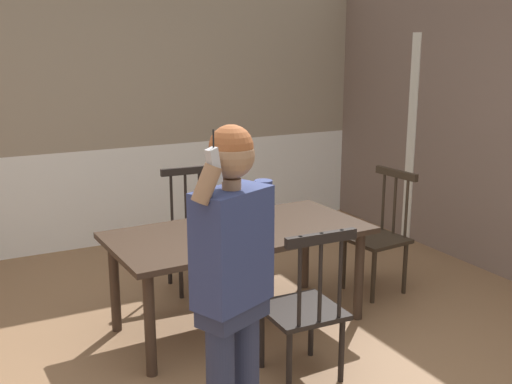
# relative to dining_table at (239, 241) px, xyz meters

# --- Properties ---
(ground_plane) EXTENTS (6.69, 6.69, 0.00)m
(ground_plane) POSITION_rel_dining_table_xyz_m (-0.34, -0.72, -0.65)
(ground_plane) COLOR #846042
(room_back_partition) EXTENTS (5.72, 0.17, 2.70)m
(room_back_partition) POSITION_rel_dining_table_xyz_m (-0.34, 2.32, 0.65)
(room_back_partition) COLOR gray
(room_back_partition) RESTS_ON ground_plane
(dining_table) EXTENTS (1.86, 0.98, 0.73)m
(dining_table) POSITION_rel_dining_table_xyz_m (0.00, 0.00, 0.00)
(dining_table) COLOR #38281E
(dining_table) RESTS_ON ground_plane
(chair_near_window) EXTENTS (0.47, 0.47, 0.99)m
(chair_near_window) POSITION_rel_dining_table_xyz_m (0.03, -0.84, -0.18)
(chair_near_window) COLOR black
(chair_near_window) RESTS_ON ground_plane
(chair_by_doorway) EXTENTS (0.44, 0.44, 1.00)m
(chair_by_doorway) POSITION_rel_dining_table_xyz_m (-0.03, 0.84, -0.17)
(chair_by_doorway) COLOR black
(chair_by_doorway) RESTS_ON ground_plane
(chair_at_table_head) EXTENTS (0.48, 0.48, 1.01)m
(chair_at_table_head) POSITION_rel_dining_table_xyz_m (1.30, 0.06, -0.16)
(chair_at_table_head) COLOR #2D2319
(chair_at_table_head) RESTS_ON ground_plane
(person_figure) EXTENTS (0.50, 0.34, 1.67)m
(person_figure) POSITION_rel_dining_table_xyz_m (-0.64, -1.27, 0.31)
(person_figure) COLOR #282E49
(person_figure) RESTS_ON ground_plane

